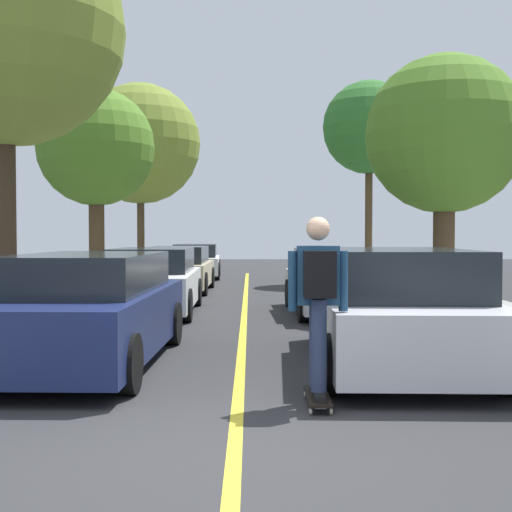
{
  "coord_description": "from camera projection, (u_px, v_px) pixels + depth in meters",
  "views": [
    {
      "loc": [
        0.12,
        -5.23,
        1.66
      ],
      "look_at": [
        0.23,
        7.72,
        1.25
      ],
      "focal_mm": 47.97,
      "sensor_mm": 36.0,
      "label": 1
    }
  ],
  "objects": [
    {
      "name": "ground",
      "position": [
        235.0,
        449.0,
        5.28
      ],
      "size": [
        80.0,
        80.0,
        0.0
      ],
      "primitive_type": "plane",
      "color": "#2D2D30"
    },
    {
      "name": "center_line",
      "position": [
        241.0,
        356.0,
        9.28
      ],
      "size": [
        0.12,
        39.2,
        0.01
      ],
      "primitive_type": "cube",
      "color": "gold",
      "rests_on": "ground"
    },
    {
      "name": "parked_car_left_nearest",
      "position": [
        87.0,
        309.0,
        8.69
      ],
      "size": [
        2.05,
        4.65,
        1.41
      ],
      "color": "navy",
      "rests_on": "ground"
    },
    {
      "name": "parked_car_left_near",
      "position": [
        152.0,
        281.0,
        14.37
      ],
      "size": [
        1.95,
        4.39,
        1.36
      ],
      "color": "white",
      "rests_on": "ground"
    },
    {
      "name": "parked_car_left_far",
      "position": [
        178.0,
        269.0,
        19.74
      ],
      "size": [
        1.92,
        4.18,
        1.31
      ],
      "color": "#BCAD89",
      "rests_on": "ground"
    },
    {
      "name": "parked_car_left_farthest",
      "position": [
        196.0,
        261.0,
        25.94
      ],
      "size": [
        1.98,
        4.13,
        1.28
      ],
      "color": "white",
      "rests_on": "ground"
    },
    {
      "name": "parked_car_right_nearest",
      "position": [
        396.0,
        309.0,
        8.54
      ],
      "size": [
        2.13,
        4.54,
        1.48
      ],
      "color": "#B7B7BC",
      "rests_on": "ground"
    },
    {
      "name": "parked_car_right_near",
      "position": [
        338.0,
        282.0,
        14.23
      ],
      "size": [
        2.06,
        4.16,
        1.36
      ],
      "color": "#B7B7BC",
      "rests_on": "ground"
    },
    {
      "name": "street_tree_left_nearest",
      "position": [
        5.0,
        27.0,
        11.64
      ],
      "size": [
        4.08,
        4.08,
        7.11
      ],
      "color": "#3D2D1E",
      "rests_on": "sidewalk_left"
    },
    {
      "name": "street_tree_left_near",
      "position": [
        96.0,
        149.0,
        18.51
      ],
      "size": [
        3.18,
        3.18,
        5.47
      ],
      "color": "#4C3823",
      "rests_on": "sidewalk_left"
    },
    {
      "name": "street_tree_left_far",
      "position": [
        140.0,
        144.0,
        25.98
      ],
      "size": [
        4.57,
        4.57,
        7.25
      ],
      "color": "#4C3823",
      "rests_on": "sidewalk_left"
    },
    {
      "name": "street_tree_right_nearest",
      "position": [
        445.0,
        136.0,
        13.8
      ],
      "size": [
        3.2,
        3.2,
        5.15
      ],
      "color": "#4C3823",
      "rests_on": "sidewalk_right"
    },
    {
      "name": "street_tree_right_near",
      "position": [
        369.0,
        128.0,
        22.56
      ],
      "size": [
        3.07,
        3.07,
        6.59
      ],
      "color": "#4C3823",
      "rests_on": "sidewalk_right"
    },
    {
      "name": "fire_hydrant",
      "position": [
        13.0,
        312.0,
        10.27
      ],
      "size": [
        0.2,
        0.2,
        0.7
      ],
      "color": "#B2140F",
      "rests_on": "sidewalk_left"
    },
    {
      "name": "skateboard",
      "position": [
        318.0,
        396.0,
        6.63
      ],
      "size": [
        0.23,
        0.84,
        0.1
      ],
      "color": "black",
      "rests_on": "ground"
    },
    {
      "name": "skateboarder",
      "position": [
        318.0,
        294.0,
        6.56
      ],
      "size": [
        0.58,
        0.7,
        1.73
      ],
      "color": "black",
      "rests_on": "skateboard"
    }
  ]
}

